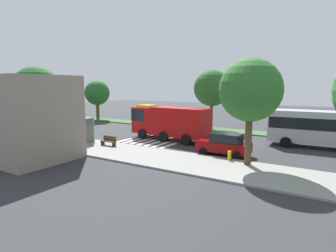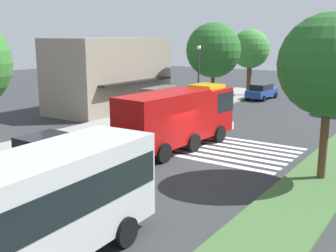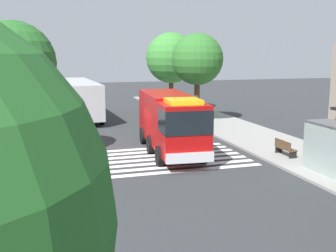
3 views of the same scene
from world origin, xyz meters
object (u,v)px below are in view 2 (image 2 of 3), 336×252
Objects in this scene: parked_car_mid at (262,91)px; fire_truck at (181,115)px; sidewalk_tree_far_east at (250,49)px; median_tree_far_west at (330,65)px; street_lamp at (199,72)px; parked_car_west at (46,152)px; bus_stop_shelter at (164,96)px; sidewalk_tree_east at (213,50)px; bench_near_shelter at (134,119)px; fire_hydrant at (7,160)px.

fire_truck is at bearing -168.82° from parked_car_mid.
median_tree_far_west is at bearing -149.79° from sidewalk_tree_far_east.
street_lamp is at bearing 48.40° from median_tree_far_west.
parked_car_west is 0.60× the size of sidewalk_tree_far_east.
sidewalk_tree_east is (7.58, -0.47, 3.49)m from bus_stop_shelter.
parked_car_west is 1.25× the size of bus_stop_shelter.
sidewalk_tree_far_east is (20.28, -0.47, 4.68)m from bench_near_shelter.
fire_hydrant is (-15.51, -0.97, -1.40)m from bus_stop_shelter.
bus_stop_shelter is at bearing 60.95° from median_tree_far_west.
sidewalk_tree_east is at bearing 6.22° from parked_car_west.
parked_car_mid is 30.33m from fire_hydrant.
street_lamp is at bearing -173.41° from sidewalk_tree_east.
sidewalk_tree_far_east is 10.48× the size of fire_hydrant.
parked_car_west is 14.72m from bus_stop_shelter.
bench_near_shelter reaches higher than fire_hydrant.
street_lamp is at bearing -178.12° from sidewalk_tree_far_east.
fire_truck is 9.46m from median_tree_far_west.
median_tree_far_west is (-12.29, -13.84, 1.87)m from street_lamp.
bench_near_shelter is at bearing 74.17° from median_tree_far_west.
median_tree_far_west is at bearing -131.60° from street_lamp.
sidewalk_tree_east is 21.23m from median_tree_far_west.
street_lamp is 0.78× the size of sidewalk_tree_far_east.
bench_near_shelter is at bearing 173.89° from street_lamp.
median_tree_far_west reaches higher than sidewalk_tree_far_east.
sidewalk_tree_far_east is (23.14, 5.51, 3.24)m from fire_truck.
fire_truck reaches higher than parked_car_mid.
parked_car_west reaches higher than parked_car_mid.
sidewalk_tree_east reaches higher than street_lamp.
bus_stop_shelter is at bearing 45.69° from fire_truck.
fire_truck is 12.20m from street_lamp.
median_tree_far_west is 16.34m from fire_hydrant.
median_tree_far_west is (-1.32, -8.73, 3.40)m from fire_truck.
bus_stop_shelter reaches higher than parked_car_west.
sidewalk_tree_far_east is at bearing -1.64° from bus_stop_shelter.
street_lamp is at bearing 172.89° from parked_car_mid.
street_lamp is (10.97, 5.11, 1.53)m from fire_truck.
sidewalk_tree_far_east is at bearing 4.61° from parked_car_west.
bus_stop_shelter is 8.36m from sidewalk_tree_east.
parked_car_mid is 5.15m from sidewalk_tree_far_east.
parked_car_mid is 0.62× the size of sidewalk_tree_east.
bus_stop_shelter reaches higher than fire_hydrant.
sidewalk_tree_east is (-7.19, 2.20, 4.52)m from parked_car_mid.
parked_car_west reaches higher than bench_near_shelter.
fire_hydrant is (-23.09, -0.50, -4.89)m from sidewalk_tree_east.
parked_car_west is 31.11m from sidewalk_tree_far_east.
fire_truck is 24.00m from sidewalk_tree_far_east.
parked_car_mid is at bearing -3.21° from fire_hydrant.
sidewalk_tree_far_east is at bearing 17.98° from fire_truck.
sidewalk_tree_east is at bearing 6.59° from street_lamp.
median_tree_far_west reaches higher than fire_truck.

